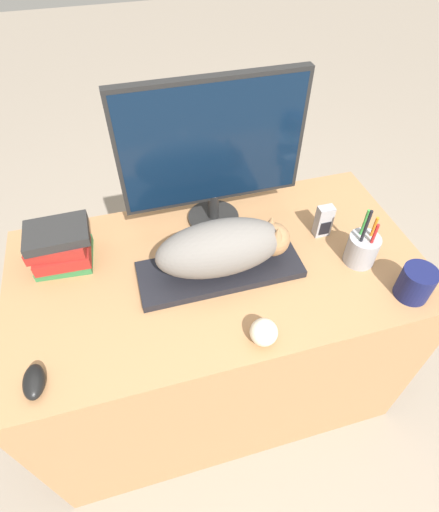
{
  "coord_description": "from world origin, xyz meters",
  "views": [
    {
      "loc": [
        -0.21,
        -0.43,
        1.64
      ],
      "look_at": [
        0.0,
        0.32,
        0.8
      ],
      "focal_mm": 28.0,
      "sensor_mm": 36.0,
      "label": 1
    }
  ],
  "objects_px": {
    "cat": "(226,247)",
    "keyboard": "(221,269)",
    "monitor": "(213,149)",
    "coffee_mug": "(417,283)",
    "pen_cup": "(362,249)",
    "book_stack": "(60,246)",
    "baseball": "(264,332)",
    "computer_mouse": "(34,382)",
    "phone": "(324,221)"
  },
  "relations": [
    {
      "from": "coffee_mug",
      "to": "baseball",
      "type": "xyz_separation_m",
      "value": [
        -0.45,
        -0.03,
        -0.01
      ]
    },
    {
      "from": "keyboard",
      "to": "book_stack",
      "type": "height_order",
      "value": "book_stack"
    },
    {
      "from": "computer_mouse",
      "to": "pen_cup",
      "type": "height_order",
      "value": "pen_cup"
    },
    {
      "from": "pen_cup",
      "to": "baseball",
      "type": "height_order",
      "value": "pen_cup"
    },
    {
      "from": "keyboard",
      "to": "baseball",
      "type": "distance_m",
      "value": 0.25
    },
    {
      "from": "keyboard",
      "to": "computer_mouse",
      "type": "xyz_separation_m",
      "value": [
        -0.51,
        -0.22,
        0.01
      ]
    },
    {
      "from": "cat",
      "to": "phone",
      "type": "distance_m",
      "value": 0.35
    },
    {
      "from": "computer_mouse",
      "to": "baseball",
      "type": "xyz_separation_m",
      "value": [
        0.56,
        -0.03,
        0.02
      ]
    },
    {
      "from": "coffee_mug",
      "to": "keyboard",
      "type": "bearing_deg",
      "value": 155.86
    },
    {
      "from": "keyboard",
      "to": "book_stack",
      "type": "xyz_separation_m",
      "value": [
        -0.44,
        0.17,
        0.05
      ]
    },
    {
      "from": "pen_cup",
      "to": "book_stack",
      "type": "xyz_separation_m",
      "value": [
        -0.85,
        0.23,
        0.01
      ]
    },
    {
      "from": "monitor",
      "to": "book_stack",
      "type": "distance_m",
      "value": 0.53
    },
    {
      "from": "baseball",
      "to": "book_stack",
      "type": "distance_m",
      "value": 0.64
    },
    {
      "from": "keyboard",
      "to": "coffee_mug",
      "type": "height_order",
      "value": "coffee_mug"
    },
    {
      "from": "cat",
      "to": "book_stack",
      "type": "xyz_separation_m",
      "value": [
        -0.46,
        0.17,
        -0.04
      ]
    },
    {
      "from": "book_stack",
      "to": "baseball",
      "type": "bearing_deg",
      "value": -40.92
    },
    {
      "from": "baseball",
      "to": "phone",
      "type": "relative_size",
      "value": 0.65
    },
    {
      "from": "phone",
      "to": "book_stack",
      "type": "height_order",
      "value": "book_stack"
    },
    {
      "from": "monitor",
      "to": "coffee_mug",
      "type": "height_order",
      "value": "monitor"
    },
    {
      "from": "keyboard",
      "to": "computer_mouse",
      "type": "bearing_deg",
      "value": -156.58
    },
    {
      "from": "cat",
      "to": "baseball",
      "type": "xyz_separation_m",
      "value": [
        0.03,
        -0.25,
        -0.07
      ]
    },
    {
      "from": "baseball",
      "to": "cat",
      "type": "bearing_deg",
      "value": 96.01
    },
    {
      "from": "monitor",
      "to": "computer_mouse",
      "type": "bearing_deg",
      "value": -140.84
    },
    {
      "from": "keyboard",
      "to": "book_stack",
      "type": "distance_m",
      "value": 0.47
    },
    {
      "from": "keyboard",
      "to": "cat",
      "type": "relative_size",
      "value": 1.24
    },
    {
      "from": "cat",
      "to": "monitor",
      "type": "bearing_deg",
      "value": 83.99
    },
    {
      "from": "cat",
      "to": "keyboard",
      "type": "bearing_deg",
      "value": 180.0
    },
    {
      "from": "pen_cup",
      "to": "book_stack",
      "type": "relative_size",
      "value": 1.11
    },
    {
      "from": "book_stack",
      "to": "computer_mouse",
      "type": "bearing_deg",
      "value": -100.72
    },
    {
      "from": "monitor",
      "to": "pen_cup",
      "type": "height_order",
      "value": "monitor"
    },
    {
      "from": "monitor",
      "to": "coffee_mug",
      "type": "bearing_deg",
      "value": -44.65
    },
    {
      "from": "book_stack",
      "to": "monitor",
      "type": "bearing_deg",
      "value": 7.13
    },
    {
      "from": "monitor",
      "to": "pen_cup",
      "type": "distance_m",
      "value": 0.53
    },
    {
      "from": "monitor",
      "to": "baseball",
      "type": "relative_size",
      "value": 7.65
    },
    {
      "from": "monitor",
      "to": "baseball",
      "type": "bearing_deg",
      "value": -89.73
    },
    {
      "from": "keyboard",
      "to": "coffee_mug",
      "type": "xyz_separation_m",
      "value": [
        0.49,
        -0.22,
        0.04
      ]
    },
    {
      "from": "phone",
      "to": "pen_cup",
      "type": "bearing_deg",
      "value": -66.73
    },
    {
      "from": "cat",
      "to": "baseball",
      "type": "relative_size",
      "value": 5.38
    },
    {
      "from": "computer_mouse",
      "to": "baseball",
      "type": "height_order",
      "value": "baseball"
    },
    {
      "from": "phone",
      "to": "keyboard",
      "type": "bearing_deg",
      "value": -168.76
    },
    {
      "from": "coffee_mug",
      "to": "book_stack",
      "type": "distance_m",
      "value": 1.01
    },
    {
      "from": "keyboard",
      "to": "baseball",
      "type": "height_order",
      "value": "baseball"
    },
    {
      "from": "computer_mouse",
      "to": "phone",
      "type": "xyz_separation_m",
      "value": [
        0.87,
        0.29,
        0.03
      ]
    },
    {
      "from": "keyboard",
      "to": "monitor",
      "type": "height_order",
      "value": "monitor"
    },
    {
      "from": "pen_cup",
      "to": "baseball",
      "type": "relative_size",
      "value": 2.88
    },
    {
      "from": "keyboard",
      "to": "baseball",
      "type": "xyz_separation_m",
      "value": [
        0.04,
        -0.25,
        0.02
      ]
    },
    {
      "from": "pen_cup",
      "to": "monitor",
      "type": "bearing_deg",
      "value": 141.87
    },
    {
      "from": "monitor",
      "to": "baseball",
      "type": "height_order",
      "value": "monitor"
    },
    {
      "from": "cat",
      "to": "coffee_mug",
      "type": "xyz_separation_m",
      "value": [
        0.48,
        -0.22,
        -0.05
      ]
    },
    {
      "from": "pen_cup",
      "to": "phone",
      "type": "distance_m",
      "value": 0.15
    }
  ]
}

